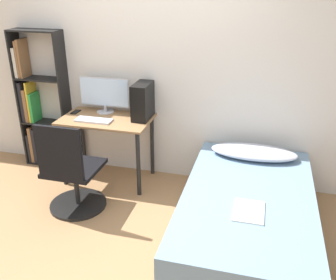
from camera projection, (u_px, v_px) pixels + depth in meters
ground_plane at (103, 245)px, 3.27m from camera, size 14.00×14.00×0.00m
wall_back at (149, 67)px, 4.03m from camera, size 8.00×0.05×2.50m
desk at (107, 129)px, 4.09m from camera, size 0.98×0.59×0.74m
bookshelf at (36, 107)px, 4.44m from camera, size 0.59×0.22×1.62m
office_chair at (72, 178)px, 3.63m from camera, size 0.57×0.57×0.95m
bed at (246, 217)px, 3.27m from camera, size 1.13×1.97×0.46m
pillow at (254, 152)px, 3.79m from camera, size 0.86×0.36×0.11m
magazine at (249, 211)px, 2.93m from camera, size 0.24×0.32×0.01m
monitor at (104, 94)px, 4.14m from camera, size 0.58×0.20×0.39m
keyboard at (94, 120)px, 3.95m from camera, size 0.39×0.15×0.02m
pc_tower at (143, 101)px, 3.97m from camera, size 0.17×0.33×0.38m
phone at (76, 112)px, 4.21m from camera, size 0.07×0.14×0.01m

